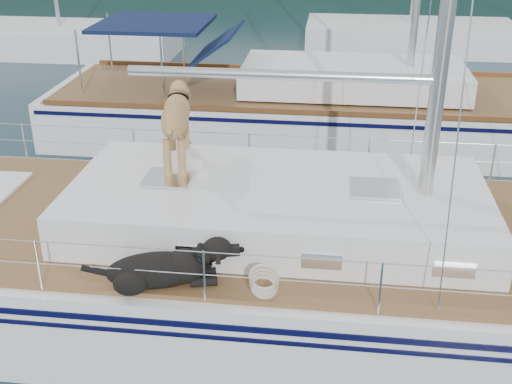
# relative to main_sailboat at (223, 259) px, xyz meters

# --- Properties ---
(ground) EXTENTS (120.00, 120.00, 0.00)m
(ground) POSITION_rel_main_sailboat_xyz_m (-0.08, 0.00, -0.68)
(ground) COLOR black
(ground) RESTS_ON ground
(main_sailboat) EXTENTS (12.00, 3.86, 14.01)m
(main_sailboat) POSITION_rel_main_sailboat_xyz_m (0.00, 0.00, 0.00)
(main_sailboat) COLOR white
(main_sailboat) RESTS_ON ground
(neighbor_sailboat) EXTENTS (11.00, 3.50, 13.30)m
(neighbor_sailboat) POSITION_rel_main_sailboat_xyz_m (0.67, 6.63, -0.06)
(neighbor_sailboat) COLOR white
(neighbor_sailboat) RESTS_ON ground
(bg_boat_west) EXTENTS (8.00, 3.00, 11.65)m
(bg_boat_west) POSITION_rel_main_sailboat_xyz_m (-8.08, 14.00, -0.24)
(bg_boat_west) COLOR white
(bg_boat_west) RESTS_ON ground
(bg_boat_center) EXTENTS (7.20, 3.00, 11.65)m
(bg_boat_center) POSITION_rel_main_sailboat_xyz_m (3.92, 16.00, -0.23)
(bg_boat_center) COLOR white
(bg_boat_center) RESTS_ON ground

